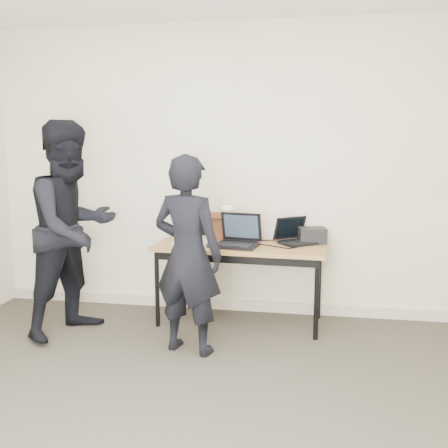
% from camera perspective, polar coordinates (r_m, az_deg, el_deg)
% --- Properties ---
extents(room, '(4.60, 4.60, 2.80)m').
position_cam_1_polar(room, '(2.53, -8.46, 3.34)').
color(room, '#3E382F').
rests_on(room, ground).
extents(desk, '(1.53, 0.73, 0.72)m').
position_cam_1_polar(desk, '(4.43, 1.83, -3.12)').
color(desk, olive).
rests_on(desk, ground).
extents(laptop_beige, '(0.33, 0.32, 0.24)m').
position_cam_1_polar(laptop_beige, '(4.48, -3.74, -1.60)').
color(laptop_beige, '#BFB899').
rests_on(laptop_beige, desk).
extents(laptop_center, '(0.41, 0.40, 0.28)m').
position_cam_1_polar(laptop_center, '(4.37, 1.59, -1.67)').
color(laptop_center, black).
rests_on(laptop_center, desk).
extents(laptop_right, '(0.43, 0.43, 0.23)m').
position_cam_1_polar(laptop_right, '(4.52, 8.17, -1.52)').
color(laptop_right, black).
rests_on(laptop_right, desk).
extents(leather_satchel, '(0.38, 0.22, 0.25)m').
position_cam_1_polar(leather_satchel, '(4.64, 0.03, -0.21)').
color(leather_satchel, '#592F17').
rests_on(leather_satchel, desk).
extents(tissue, '(0.13, 0.10, 0.08)m').
position_cam_1_polar(tissue, '(4.62, 0.41, 1.71)').
color(tissue, white).
rests_on(tissue, leather_satchel).
extents(equipment_box, '(0.27, 0.24, 0.14)m').
position_cam_1_polar(equipment_box, '(4.55, 10.06, -1.29)').
color(equipment_box, black).
rests_on(equipment_box, desk).
extents(power_brick, '(0.09, 0.06, 0.03)m').
position_cam_1_polar(power_brick, '(4.29, -1.39, -2.52)').
color(power_brick, black).
rests_on(power_brick, desk).
extents(cables, '(1.15, 0.41, 0.01)m').
position_cam_1_polar(cables, '(4.41, 2.41, -2.35)').
color(cables, black).
rests_on(cables, desk).
extents(person_typist, '(0.63, 0.49, 1.53)m').
position_cam_1_polar(person_typist, '(3.81, -4.17, -3.57)').
color(person_typist, black).
rests_on(person_typist, ground).
extents(person_observer, '(0.98, 1.08, 1.80)m').
position_cam_1_polar(person_observer, '(4.36, -16.85, -0.55)').
color(person_observer, black).
rests_on(person_observer, ground).
extents(baseboard, '(4.50, 0.03, 0.10)m').
position_cam_1_polar(baseboard, '(4.94, 0.10, -9.18)').
color(baseboard, '#BDAF9C').
rests_on(baseboard, ground).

